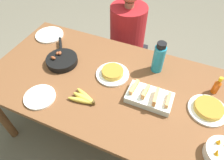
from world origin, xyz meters
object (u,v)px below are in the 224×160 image
melon_tray (149,97)px  frittata_plate_center (208,109)px  water_bottle (159,58)px  person_figure (127,47)px  skillet (62,60)px  frittata_plate_side (113,73)px  empty_plate_near_front (50,35)px  hot_sauce_bottle (217,86)px  empty_plate_far_left (40,97)px  banana_bunch (84,98)px  fruit_bowl_mango (223,154)px

melon_tray → frittata_plate_center: 0.38m
water_bottle → person_figure: person_figure is taller
skillet → frittata_plate_side: 0.43m
skillet → empty_plate_near_front: skillet is taller
person_figure → empty_plate_near_front: bearing=-143.8°
melon_tray → hot_sauce_bottle: size_ratio=2.10×
skillet → frittata_plate_side: bearing=-122.0°
empty_plate_near_front → person_figure: bearing=36.2°
empty_plate_far_left → person_figure: person_figure is taller
skillet → empty_plate_near_front: size_ratio=1.43×
skillet → person_figure: size_ratio=0.30×
banana_bunch → frittata_plate_center: size_ratio=0.80×
melon_tray → skillet: melon_tray is taller
frittata_plate_side → person_figure: bearing=100.6°
empty_plate_near_front → fruit_bowl_mango: size_ratio=1.33×
empty_plate_far_left → fruit_bowl_mango: fruit_bowl_mango is taller
frittata_plate_side → empty_plate_near_front: (-0.74, 0.23, -0.01)m
banana_bunch → melon_tray: melon_tray is taller
banana_bunch → melon_tray: size_ratio=0.66×
empty_plate_far_left → melon_tray: bearing=22.0°
water_bottle → skillet: bearing=-162.6°
water_bottle → person_figure: 0.74m
melon_tray → person_figure: size_ratio=0.26×
banana_bunch → empty_plate_near_front: 0.83m
frittata_plate_center → empty_plate_near_front: frittata_plate_center is taller
hot_sauce_bottle → person_figure: bearing=147.3°
melon_tray → frittata_plate_side: size_ratio=1.22×
skillet → fruit_bowl_mango: size_ratio=1.91×
frittata_plate_side → fruit_bowl_mango: 0.86m
water_bottle → frittata_plate_side: bearing=-146.4°
empty_plate_far_left → frittata_plate_side: bearing=46.8°
empty_plate_near_front → person_figure: person_figure is taller
melon_tray → frittata_plate_center: melon_tray is taller
skillet → fruit_bowl_mango: 1.25m
frittata_plate_center → hot_sauce_bottle: hot_sauce_bottle is taller
empty_plate_near_front → hot_sauce_bottle: bearing=-3.8°
banana_bunch → empty_plate_far_left: banana_bunch is taller
water_bottle → hot_sauce_bottle: bearing=-7.5°
banana_bunch → empty_plate_near_front: size_ratio=0.79×
hot_sauce_bottle → fruit_bowl_mango: bearing=-81.0°
melon_tray → water_bottle: water_bottle is taller
water_bottle → banana_bunch: bearing=-127.7°
fruit_bowl_mango → hot_sauce_bottle: 0.47m
melon_tray → skillet: (-0.74, 0.08, -0.00)m
skillet → person_figure: bearing=-59.3°
banana_bunch → frittata_plate_side: frittata_plate_side is taller
empty_plate_near_front → empty_plate_far_left: (0.36, -0.63, 0.00)m
empty_plate_far_left → skillet: bearing=98.4°
skillet → hot_sauce_bottle: 1.15m
frittata_plate_center → fruit_bowl_mango: (0.10, -0.28, 0.01)m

